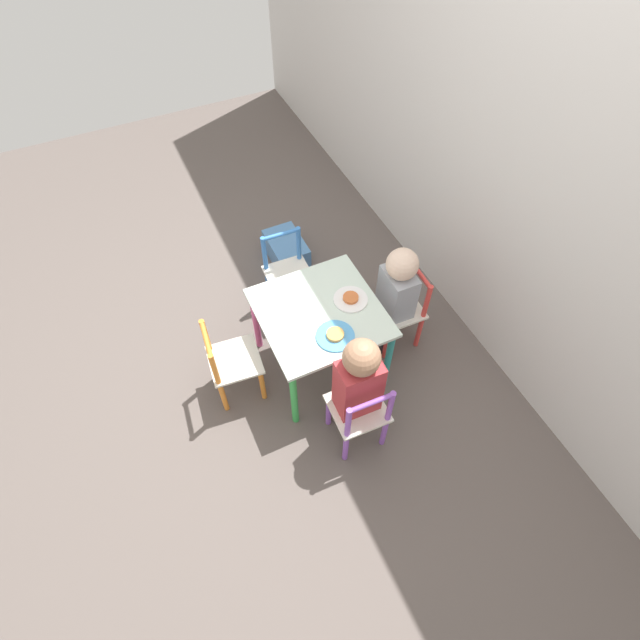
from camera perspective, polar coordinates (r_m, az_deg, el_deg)
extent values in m
plane|color=#5B514C|center=(2.90, 0.00, -4.92)|extent=(6.00, 6.00, 0.00)
cube|color=silver|center=(2.44, 22.39, 20.76)|extent=(6.00, 0.06, 2.60)
cube|color=silver|center=(2.52, 0.00, 0.86)|extent=(0.61, 0.61, 0.02)
cylinder|color=#E5599E|center=(2.81, -7.34, -0.12)|extent=(0.04, 0.04, 0.46)
cylinder|color=green|center=(2.53, -2.98, -8.98)|extent=(0.04, 0.04, 0.46)
cylinder|color=yellow|center=(2.94, 2.53, 3.45)|extent=(0.04, 0.04, 0.46)
cylinder|color=teal|center=(2.66, 7.78, -4.56)|extent=(0.04, 0.04, 0.46)
cube|color=silver|center=(2.82, 8.80, 1.33)|extent=(0.27, 0.27, 0.02)
cylinder|color=#DB3D38|center=(2.95, 5.68, 0.46)|extent=(0.03, 0.03, 0.27)
cylinder|color=#DB3D38|center=(2.84, 7.61, -2.64)|extent=(0.03, 0.03, 0.27)
cylinder|color=#DB3D38|center=(3.02, 9.26, 1.71)|extent=(0.03, 0.03, 0.27)
cylinder|color=#DB3D38|center=(2.92, 11.26, -1.26)|extent=(0.03, 0.03, 0.27)
cylinder|color=#DB3D38|center=(2.83, 9.94, 5.05)|extent=(0.03, 0.03, 0.26)
cylinder|color=#DB3D38|center=(2.72, 12.11, 1.99)|extent=(0.03, 0.03, 0.26)
cylinder|color=#DB3D38|center=(2.69, 11.38, 5.16)|extent=(0.21, 0.03, 0.02)
cube|color=silver|center=(2.46, 4.33, -9.99)|extent=(0.27, 0.27, 0.02)
cylinder|color=#8E51BC|center=(2.65, 5.24, -8.71)|extent=(0.03, 0.03, 0.27)
cylinder|color=#8E51BC|center=(2.60, 0.98, -10.34)|extent=(0.03, 0.03, 0.27)
cylinder|color=#8E51BC|center=(2.57, 7.36, -12.50)|extent=(0.03, 0.03, 0.27)
cylinder|color=#8E51BC|center=(2.52, 2.96, -14.29)|extent=(0.03, 0.03, 0.27)
cylinder|color=#8E51BC|center=(2.34, 8.02, -9.80)|extent=(0.03, 0.03, 0.26)
cylinder|color=#8E51BC|center=(2.28, 3.24, -11.71)|extent=(0.03, 0.03, 0.26)
cylinder|color=#8E51BC|center=(2.21, 5.90, -9.41)|extent=(0.03, 0.21, 0.02)
cube|color=silver|center=(2.95, -3.54, 5.09)|extent=(0.27, 0.27, 0.02)
cylinder|color=#387AD1|center=(2.98, -4.60, 1.27)|extent=(0.03, 0.03, 0.27)
cylinder|color=#387AD1|center=(3.02, -0.82, 2.49)|extent=(0.03, 0.03, 0.27)
cylinder|color=#387AD1|center=(3.11, -5.93, 4.08)|extent=(0.03, 0.03, 0.27)
cylinder|color=#387AD1|center=(3.15, -2.28, 5.22)|extent=(0.03, 0.03, 0.27)
cylinder|color=#387AD1|center=(2.92, -6.36, 7.48)|extent=(0.03, 0.03, 0.26)
cylinder|color=#387AD1|center=(2.96, -2.45, 8.64)|extent=(0.03, 0.03, 0.26)
cylinder|color=#387AD1|center=(2.86, -4.53, 9.72)|extent=(0.03, 0.21, 0.02)
cube|color=silver|center=(2.62, -9.74, -4.52)|extent=(0.28, 0.28, 0.02)
cylinder|color=orange|center=(2.69, -6.61, -7.34)|extent=(0.03, 0.03, 0.27)
cylinder|color=orange|center=(2.81, -7.76, -3.78)|extent=(0.03, 0.03, 0.27)
cylinder|color=orange|center=(2.69, -11.00, -8.56)|extent=(0.03, 0.03, 0.27)
cylinder|color=orange|center=(2.80, -11.95, -4.95)|extent=(0.03, 0.03, 0.27)
cylinder|color=orange|center=(2.47, -11.92, -5.62)|extent=(0.03, 0.03, 0.26)
cylinder|color=orange|center=(2.59, -12.90, -1.83)|extent=(0.03, 0.03, 0.26)
cylinder|color=orange|center=(2.43, -12.89, -2.17)|extent=(0.21, 0.04, 0.02)
cylinder|color=#38383D|center=(2.91, 5.95, -0.33)|extent=(0.07, 0.07, 0.28)
cylinder|color=#38383D|center=(2.86, 6.85, -1.80)|extent=(0.07, 0.07, 0.28)
cube|color=#999EA8|center=(2.70, 8.81, 3.18)|extent=(0.20, 0.15, 0.28)
sphere|color=beige|center=(2.54, 9.40, 6.30)|extent=(0.17, 0.17, 0.17)
cylinder|color=#7A6B5B|center=(2.63, 4.01, -8.82)|extent=(0.07, 0.07, 0.28)
cylinder|color=#7A6B5B|center=(2.61, 2.00, -9.58)|extent=(0.07, 0.07, 0.28)
cube|color=#B23338|center=(2.31, 4.38, -7.56)|extent=(0.15, 0.21, 0.34)
sphere|color=#A37556|center=(2.10, 4.78, -4.29)|extent=(0.17, 0.17, 0.17)
cylinder|color=white|center=(2.56, 3.52, 2.37)|extent=(0.18, 0.18, 0.01)
cylinder|color=#CC6633|center=(2.55, 3.53, 2.57)|extent=(0.08, 0.08, 0.02)
cylinder|color=#4C9EE0|center=(2.41, 1.75, -1.84)|extent=(0.19, 0.19, 0.01)
cylinder|color=gold|center=(2.40, 1.76, -1.65)|extent=(0.09, 0.09, 0.02)
cube|color=#4C7FB7|center=(3.39, -3.86, 8.04)|extent=(0.33, 0.22, 0.16)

